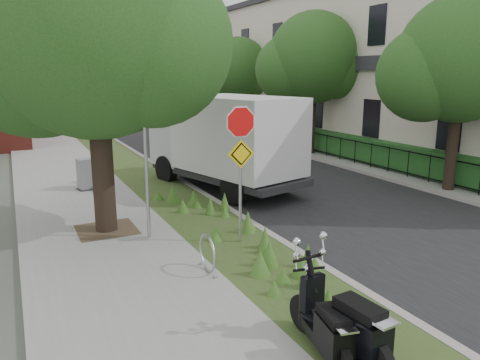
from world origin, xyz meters
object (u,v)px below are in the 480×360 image
object	(u,v)px
scooter_near	(328,334)
utility_cabinet	(89,174)
box_truck	(226,138)
scooter_far	(348,331)
sign_assembly	(241,147)

from	to	relation	value
scooter_near	utility_cabinet	world-z (taller)	utility_cabinet
box_truck	scooter_far	bearing A→B (deg)	-105.37
sign_assembly	scooter_near	xyz separation A→B (m)	(-0.94, -4.56, -1.83)
sign_assembly	scooter_far	bearing A→B (deg)	-98.80
scooter_far	sign_assembly	bearing A→B (deg)	81.20
sign_assembly	scooter_far	distance (m)	5.08
sign_assembly	utility_cabinet	size ratio (longest dim) A/B	3.14
scooter_near	utility_cabinet	distance (m)	11.38
scooter_near	box_truck	size ratio (longest dim) A/B	0.26
scooter_near	scooter_far	world-z (taller)	scooter_far
scooter_near	scooter_far	bearing A→B (deg)	-37.63
sign_assembly	box_truck	xyz separation A→B (m)	(1.97, 5.09, -0.57)
scooter_far	utility_cabinet	size ratio (longest dim) A/B	1.91
utility_cabinet	sign_assembly	bearing A→B (deg)	-71.09
box_truck	utility_cabinet	size ratio (longest dim) A/B	6.20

